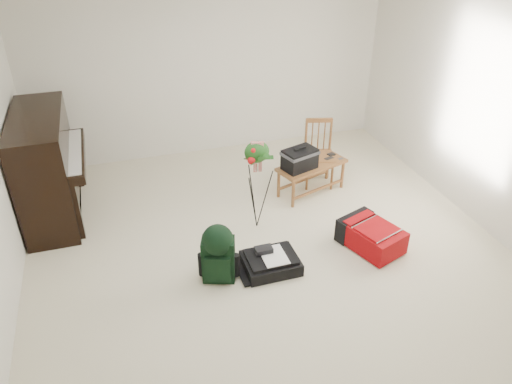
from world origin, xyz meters
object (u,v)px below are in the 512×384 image
object	(u,v)px
piano	(48,169)
dining_chair	(318,154)
green_backpack	(218,251)
flower_stand	(257,186)
red_suitcase	(369,234)
bench	(302,159)
black_duffel	(271,262)

from	to	relation	value
piano	dining_chair	world-z (taller)	piano
dining_chair	piano	bearing A→B (deg)	-168.84
dining_chair	green_backpack	bearing A→B (deg)	-123.10
piano	green_backpack	distance (m)	2.36
piano	flower_stand	size ratio (longest dim) A/B	1.35
red_suitcase	flower_stand	bearing A→B (deg)	126.60
bench	dining_chair	world-z (taller)	dining_chair
bench	green_backpack	bearing A→B (deg)	-154.94
piano	dining_chair	distance (m)	3.28
black_duffel	flower_stand	size ratio (longest dim) A/B	0.50
bench	flower_stand	world-z (taller)	flower_stand
piano	flower_stand	distance (m)	2.41
dining_chair	black_duffel	xyz separation A→B (m)	(-1.15, -1.50, -0.33)
piano	black_duffel	distance (m)	2.79
dining_chair	flower_stand	world-z (taller)	flower_stand
dining_chair	black_duffel	world-z (taller)	dining_chair
red_suitcase	green_backpack	world-z (taller)	green_backpack
green_backpack	flower_stand	size ratio (longest dim) A/B	0.56
dining_chair	flower_stand	bearing A→B (deg)	-129.89
bench	red_suitcase	distance (m)	1.31
bench	dining_chair	bearing A→B (deg)	15.70
bench	flower_stand	xyz separation A→B (m)	(-0.75, -0.53, 0.05)
red_suitcase	black_duffel	world-z (taller)	red_suitcase
piano	flower_stand	bearing A→B (deg)	-23.80
bench	black_duffel	distance (m)	1.59
red_suitcase	flower_stand	world-z (taller)	flower_stand
bench	red_suitcase	xyz separation A→B (m)	(0.31, -1.23, -0.34)
piano	red_suitcase	bearing A→B (deg)	-27.12
bench	red_suitcase	bearing A→B (deg)	-93.72
piano	bench	xyz separation A→B (m)	(2.95, -0.45, -0.11)
piano	black_duffel	bearing A→B (deg)	-39.40
piano	red_suitcase	distance (m)	3.70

